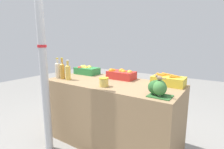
% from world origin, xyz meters
% --- Properties ---
extents(ground_plane, '(10.00, 10.00, 0.00)m').
position_xyz_m(ground_plane, '(0.00, 0.00, 0.00)').
color(ground_plane, gray).
extents(market_table, '(1.75, 0.79, 0.84)m').
position_xyz_m(market_table, '(0.00, 0.00, 0.42)').
color(market_table, '#937551').
rests_on(market_table, ground_plane).
extents(support_pole, '(0.10, 0.10, 2.38)m').
position_xyz_m(support_pole, '(-0.57, -0.59, 1.19)').
color(support_pole, '#B7BABF').
rests_on(support_pole, ground_plane).
extents(apple_crate, '(0.38, 0.22, 0.14)m').
position_xyz_m(apple_crate, '(-0.65, 0.24, 0.91)').
color(apple_crate, '#2D8442').
rests_on(apple_crate, market_table).
extents(orange_crate, '(0.38, 0.22, 0.14)m').
position_xyz_m(orange_crate, '(-0.00, 0.24, 0.91)').
color(orange_crate, red).
rests_on(orange_crate, market_table).
extents(carrot_crate, '(0.38, 0.22, 0.14)m').
position_xyz_m(carrot_crate, '(0.65, 0.24, 0.90)').
color(carrot_crate, gold).
rests_on(carrot_crate, market_table).
extents(broccoli_pile, '(0.24, 0.20, 0.16)m').
position_xyz_m(broccoli_pile, '(0.68, -0.22, 0.93)').
color(broccoli_pile, '#2D602D').
rests_on(broccoli_pile, market_table).
extents(juice_bottle_cloudy, '(0.07, 0.07, 0.29)m').
position_xyz_m(juice_bottle_cloudy, '(-0.79, -0.22, 0.97)').
color(juice_bottle_cloudy, beige).
rests_on(juice_bottle_cloudy, market_table).
extents(juice_bottle_amber, '(0.07, 0.07, 0.30)m').
position_xyz_m(juice_bottle_amber, '(-0.69, -0.22, 0.97)').
color(juice_bottle_amber, gold).
rests_on(juice_bottle_amber, market_table).
extents(juice_bottle_golden, '(0.07, 0.07, 0.27)m').
position_xyz_m(juice_bottle_golden, '(-0.58, -0.22, 0.96)').
color(juice_bottle_golden, gold).
rests_on(juice_bottle_golden, market_table).
extents(pickle_jar, '(0.11, 0.11, 0.11)m').
position_xyz_m(pickle_jar, '(0.04, -0.24, 0.90)').
color(pickle_jar, '#DBBC56').
rests_on(pickle_jar, market_table).
extents(sparrow_bird, '(0.13, 0.07, 0.05)m').
position_xyz_m(sparrow_bird, '(0.70, -0.24, 1.03)').
color(sparrow_bird, '#4C3D2D').
rests_on(sparrow_bird, broccoli_pile).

